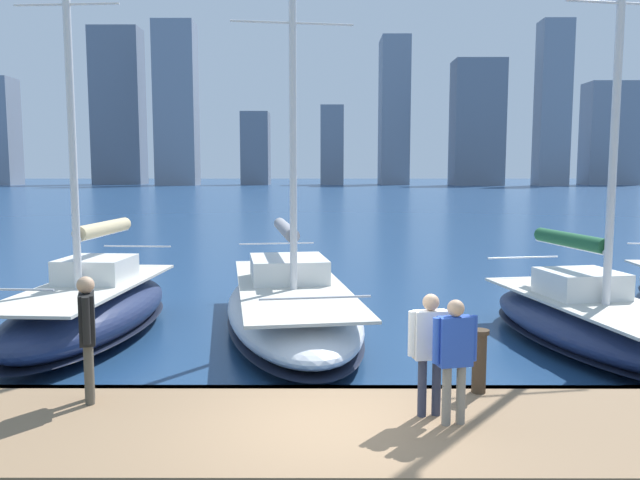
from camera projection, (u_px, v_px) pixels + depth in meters
ground_plane at (330, 469)px, 7.85m from camera, size 600.00×600.00×0.00m
dock_pier at (330, 424)px, 7.88m from camera, size 28.00×2.80×0.60m
city_skyline at (327, 119)px, 166.19m from camera, size 170.51×23.40×42.66m
sailboat_forest at (589, 318)px, 13.19m from camera, size 3.69×6.97×10.89m
sailboat_grey at (291, 303)px, 14.62m from camera, size 4.26×9.19×10.70m
sailboat_tan at (90, 307)px, 13.88m from camera, size 2.88×6.95×11.02m
person_black_shirt at (87, 327)px, 8.40m from camera, size 0.34×0.60×1.73m
person_white_shirt at (430, 343)px, 7.92m from camera, size 0.58×0.26×1.59m
person_blue_shirt at (455, 350)px, 7.65m from camera, size 0.57×0.27×1.57m
mooring_post at (479, 360)px, 8.82m from camera, size 0.26×0.26×0.91m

